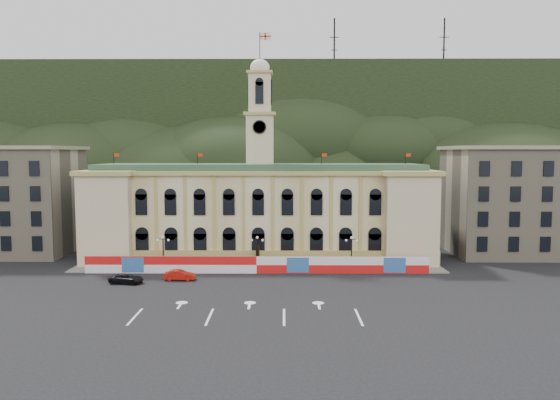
{
  "coord_description": "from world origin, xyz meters",
  "views": [
    {
      "loc": [
        4.0,
        -62.94,
        17.64
      ],
      "look_at": [
        3.38,
        18.0,
        10.45
      ],
      "focal_mm": 35.0,
      "sensor_mm": 36.0,
      "label": 1
    }
  ],
  "objects_px": {
    "red_sedan": "(180,275)",
    "black_suv": "(126,279)",
    "lamp_center": "(257,250)",
    "statue": "(258,261)"
  },
  "relations": [
    {
      "from": "black_suv",
      "to": "red_sedan",
      "type": "bearing_deg",
      "value": -65.6
    },
    {
      "from": "red_sedan",
      "to": "black_suv",
      "type": "bearing_deg",
      "value": 106.17
    },
    {
      "from": "red_sedan",
      "to": "black_suv",
      "type": "relative_size",
      "value": 0.88
    },
    {
      "from": "lamp_center",
      "to": "black_suv",
      "type": "relative_size",
      "value": 1.06
    },
    {
      "from": "statue",
      "to": "red_sedan",
      "type": "relative_size",
      "value": 0.87
    },
    {
      "from": "statue",
      "to": "black_suv",
      "type": "relative_size",
      "value": 0.77
    },
    {
      "from": "statue",
      "to": "black_suv",
      "type": "bearing_deg",
      "value": -151.96
    },
    {
      "from": "lamp_center",
      "to": "red_sedan",
      "type": "distance_m",
      "value": 12.36
    },
    {
      "from": "statue",
      "to": "lamp_center",
      "type": "height_order",
      "value": "lamp_center"
    },
    {
      "from": "statue",
      "to": "red_sedan",
      "type": "height_order",
      "value": "statue"
    }
  ]
}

